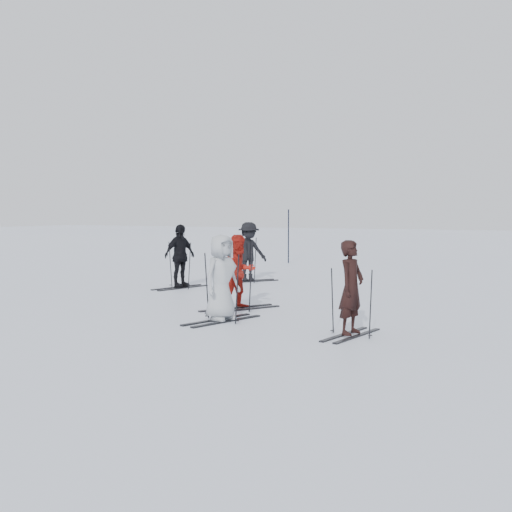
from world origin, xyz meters
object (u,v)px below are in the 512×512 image
(skier_red, at_px, (240,273))
(piste_marker, at_px, (288,236))
(skier_uphill_far, at_px, (249,252))
(skier_near_dark, at_px, (351,289))
(skier_grey, at_px, (222,279))
(skier_uphill_left, at_px, (180,257))

(skier_red, distance_m, piste_marker, 11.94)
(skier_uphill_far, bearing_deg, skier_near_dark, -105.10)
(skier_grey, distance_m, skier_uphill_far, 6.69)
(skier_uphill_far, bearing_deg, skier_grey, -120.99)
(skier_near_dark, height_order, skier_uphill_far, skier_uphill_far)
(skier_red, relative_size, skier_uphill_left, 0.92)
(skier_near_dark, xyz_separation_m, piste_marker, (-6.77, 13.00, 0.28))
(skier_near_dark, distance_m, piste_marker, 14.66)
(skier_near_dark, relative_size, piste_marker, 0.73)
(skier_near_dark, xyz_separation_m, skier_grey, (-2.57, 0.28, 0.02))
(skier_red, xyz_separation_m, skier_uphill_far, (-2.22, 4.75, 0.08))
(skier_near_dark, bearing_deg, skier_red, 69.76)
(skier_uphill_left, xyz_separation_m, piste_marker, (-0.69, 8.76, 0.22))
(skier_grey, height_order, skier_uphill_left, skier_uphill_left)
(skier_near_dark, relative_size, skier_uphill_far, 0.91)
(skier_near_dark, bearing_deg, piste_marker, 37.21)
(skier_near_dark, xyz_separation_m, skier_uphill_left, (-6.08, 4.24, 0.06))
(skier_near_dark, relative_size, skier_uphill_left, 0.92)
(skier_near_dark, bearing_deg, skier_uphill_far, 48.38)
(skier_red, height_order, skier_uphill_far, skier_uphill_far)
(skier_near_dark, height_order, skier_red, skier_near_dark)
(skier_uphill_far, relative_size, piste_marker, 0.80)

